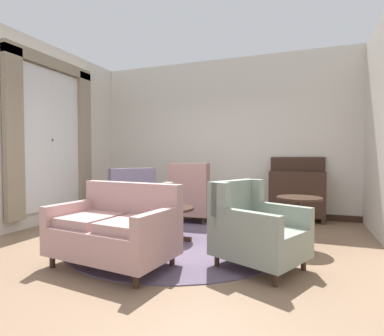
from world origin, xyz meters
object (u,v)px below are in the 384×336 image
object	(u,v)px
armchair_back_corner	(192,197)
armchair_foreground_right	(254,230)
sideboard	(297,193)
coffee_table	(168,214)
settee	(115,230)
side_table	(299,217)
armchair_beside_settee	(129,200)
porcelain_vase	(168,197)

from	to	relation	value
armchair_back_corner	armchair_foreground_right	bearing A→B (deg)	123.95
armchair_foreground_right	sideboard	distance (m)	2.80
coffee_table	armchair_back_corner	world-z (taller)	armchair_back_corner
settee	sideboard	distance (m)	3.76
settee	side_table	size ratio (longest dim) A/B	2.11
armchair_back_corner	armchair_beside_settee	size ratio (longest dim) A/B	0.93
settee	armchair_back_corner	bearing A→B (deg)	97.59
settee	armchair_beside_settee	xyz separation A→B (m)	(-1.04, 1.97, 0.03)
settee	side_table	bearing A→B (deg)	44.09
armchair_back_corner	side_table	world-z (taller)	armchair_back_corner
coffee_table	sideboard	size ratio (longest dim) A/B	0.63
armchair_foreground_right	side_table	bearing A→B (deg)	-0.36
porcelain_vase	sideboard	size ratio (longest dim) A/B	0.30
coffee_table	sideboard	world-z (taller)	sideboard
coffee_table	porcelain_vase	xyz separation A→B (m)	(0.00, -0.01, 0.26)
coffee_table	settee	world-z (taller)	settee
armchair_back_corner	settee	bearing A→B (deg)	88.14
coffee_table	settee	distance (m)	1.17
settee	porcelain_vase	bearing A→B (deg)	91.48
armchair_beside_settee	sideboard	xyz separation A→B (m)	(2.90, 1.30, 0.11)
porcelain_vase	armchair_beside_settee	bearing A→B (deg)	144.93
armchair_back_corner	side_table	bearing A→B (deg)	148.30
coffee_table	settee	xyz separation A→B (m)	(-0.12, -1.16, 0.02)
armchair_back_corner	armchair_foreground_right	distance (m)	2.54
coffee_table	armchair_beside_settee	world-z (taller)	armchair_beside_settee
sideboard	side_table	bearing A→B (deg)	-87.68
porcelain_vase	settee	xyz separation A→B (m)	(-0.12, -1.16, -0.24)
settee	armchair_beside_settee	world-z (taller)	armchair_beside_settee
coffee_table	side_table	size ratio (longest dim) A/B	1.11
armchair_back_corner	sideboard	world-z (taller)	sideboard
porcelain_vase	armchair_beside_settee	xyz separation A→B (m)	(-1.16, 0.81, -0.22)
settee	armchair_foreground_right	xyz separation A→B (m)	(1.48, 0.49, 0.01)
porcelain_vase	side_table	distance (m)	1.85
armchair_foreground_right	armchair_beside_settee	xyz separation A→B (m)	(-2.52, 1.48, 0.01)
porcelain_vase	armchair_back_corner	size ratio (longest dim) A/B	0.33
armchair_back_corner	porcelain_vase	bearing A→B (deg)	93.21
sideboard	armchair_foreground_right	bearing A→B (deg)	-97.77
porcelain_vase	armchair_foreground_right	xyz separation A→B (m)	(1.36, -0.66, -0.23)
armchair_foreground_right	armchair_beside_settee	distance (m)	2.92
sideboard	porcelain_vase	bearing A→B (deg)	-129.51
armchair_foreground_right	side_table	xyz separation A→B (m)	(0.45, 0.95, 0.00)
armchair_beside_settee	coffee_table	bearing A→B (deg)	97.32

